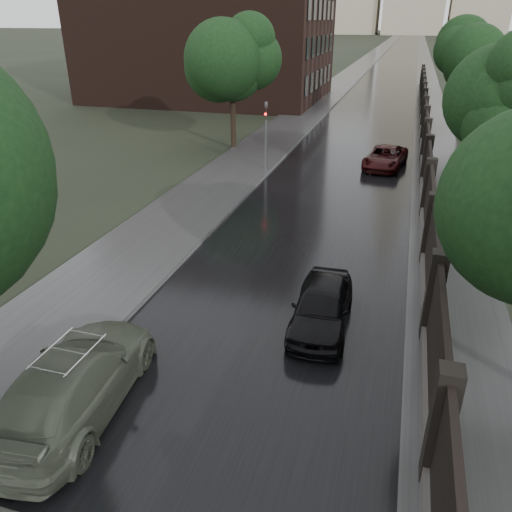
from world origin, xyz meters
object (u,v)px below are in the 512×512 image
object	(u,v)px
tree_left_far	(232,68)
car_right_near	(322,306)
traffic_light	(266,131)
tree_right_b	(510,101)
volga_sedan	(74,381)
tree_right_c	(472,66)
car_right_far	(385,157)

from	to	relation	value
tree_left_far	car_right_near	world-z (taller)	tree_left_far
tree_left_far	traffic_light	world-z (taller)	tree_left_far
tree_right_b	volga_sedan	size ratio (longest dim) A/B	1.29
car_right_near	volga_sedan	bearing A→B (deg)	-135.61
car_right_near	tree_right_c	bearing A→B (deg)	77.16
tree_right_c	traffic_light	xyz separation A→B (m)	(-11.80, -15.01, -2.55)
tree_left_far	traffic_light	size ratio (longest dim) A/B	1.85
tree_left_far	tree_right_b	distance (m)	17.45
tree_right_b	car_right_near	bearing A→B (deg)	-115.73
tree_right_b	car_right_near	size ratio (longest dim) A/B	1.75
traffic_light	volga_sedan	bearing A→B (deg)	-86.90
car_right_far	tree_left_far	bearing A→B (deg)	176.21
tree_right_b	volga_sedan	bearing A→B (deg)	-121.82
tree_left_far	volga_sedan	distance (m)	26.09
car_right_near	car_right_far	bearing A→B (deg)	85.79
traffic_light	volga_sedan	xyz separation A→B (m)	(1.09, -20.25, -1.61)
tree_right_b	traffic_light	distance (m)	12.44
tree_left_far	tree_right_b	world-z (taller)	tree_left_far
tree_left_far	car_right_far	xyz separation A→B (m)	(10.36, -2.13, -4.61)
tree_right_c	car_right_near	world-z (taller)	tree_right_c
tree_right_b	tree_left_far	bearing A→B (deg)	152.70
tree_left_far	volga_sedan	world-z (taller)	tree_left_far
tree_right_b	volga_sedan	xyz separation A→B (m)	(-10.71, -17.25, -4.16)
tree_right_c	car_right_near	size ratio (longest dim) A/B	1.75
traffic_light	car_right_near	bearing A→B (deg)	-68.84
tree_right_c	car_right_far	size ratio (longest dim) A/B	1.53
volga_sedan	car_right_far	world-z (taller)	volga_sedan
tree_right_c	volga_sedan	size ratio (longest dim) A/B	1.29
tree_left_far	car_right_near	bearing A→B (deg)	-64.63
tree_right_b	traffic_light	world-z (taller)	tree_right_b
tree_right_b	volga_sedan	distance (m)	20.73
tree_right_b	car_right_far	xyz separation A→B (m)	(-5.14, 5.87, -4.31)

